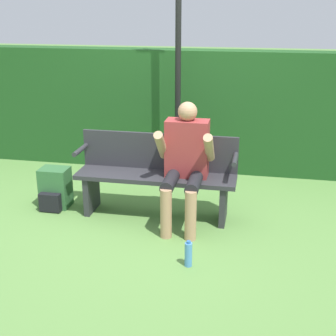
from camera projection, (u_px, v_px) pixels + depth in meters
name	position (u px, v px, depth m)	size (l,w,h in m)	color
ground_plane	(156.00, 215.00, 4.97)	(40.00, 40.00, 0.00)	#5B8942
hedge_back	(182.00, 110.00, 6.18)	(12.00, 0.36, 1.57)	#1E4C1E
park_bench	(157.00, 173.00, 4.87)	(1.66, 0.40, 0.85)	#2D2D33
person_seated	(185.00, 159.00, 4.61)	(0.56, 0.66, 1.22)	#993333
backpack	(55.00, 189.00, 5.11)	(0.31, 0.32, 0.44)	#336638
water_bottle	(188.00, 254.00, 3.98)	(0.07, 0.07, 0.24)	#4C8CCC
signpost	(178.00, 47.00, 5.44)	(0.36, 0.09, 2.95)	black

